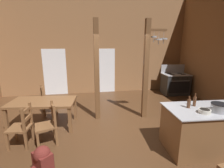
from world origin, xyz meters
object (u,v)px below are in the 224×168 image
Objects in this scene: stove_range at (175,84)px; backpack at (43,162)px; mixing_bowl_on_counter at (205,111)px; bottle_tall_on_counter at (189,103)px; ladderback_chair_by_post at (47,100)px; kitchen_island at (216,129)px; ladderback_chair_near_window at (22,127)px; bottle_short_on_counter at (195,101)px; stockpot_on_counter at (219,108)px; dining_table at (43,104)px; ladderback_chair_at_table_end at (48,125)px.

stove_range is 6.37m from backpack.
bottle_tall_on_counter is (-0.14, 0.30, 0.06)m from mixing_bowl_on_counter.
ladderback_chair_by_post is at bearing -166.46° from stove_range.
kitchen_island is 4.21m from ladderback_chair_near_window.
kitchen_island is at bearing -24.37° from bottle_short_on_counter.
stockpot_on_counter is at bearing -33.72° from bottle_tall_on_counter.
bottle_tall_on_counter is at bearing -117.86° from stove_range.
bottle_short_on_counter reaches higher than mixing_bowl_on_counter.
ladderback_chair_near_window is 3.77× the size of bottle_tall_on_counter.
stove_range reaches higher than bottle_short_on_counter.
ladderback_chair_by_post reaches higher than dining_table.
stove_range reaches higher than mixing_bowl_on_counter.
ladderback_chair_by_post is 3.77× the size of bottle_tall_on_counter.
stove_range is at bearing 65.47° from mixing_bowl_on_counter.
ladderback_chair_near_window is at bearing -107.02° from dining_table.
ladderback_chair_at_table_end is at bearing 166.75° from kitchen_island.
mixing_bowl_on_counter is 0.88× the size of bottle_tall_on_counter.
stockpot_on_counter is (3.96, -1.01, 0.57)m from ladderback_chair_near_window.
dining_table is at bearing 154.20° from bottle_tall_on_counter.
backpack is at bearing -179.09° from stockpot_on_counter.
dining_table is 0.95m from ladderback_chair_by_post.
ladderback_chair_at_table_end is (-3.58, 0.84, -0.02)m from kitchen_island.
bottle_tall_on_counter is (-0.62, 0.12, 0.57)m from kitchen_island.
stockpot_on_counter is at bearing -14.34° from ladderback_chair_near_window.
stockpot_on_counter is at bearing 0.91° from backpack.
stove_range reaches higher than ladderback_chair_at_table_end.
stockpot_on_counter is (3.41, -1.02, 0.57)m from ladderback_chair_at_table_end.
stockpot_on_counter reaches higher than ladderback_chair_by_post.
stove_range is 4.39m from stockpot_on_counter.
backpack is 3.15m from bottle_short_on_counter.
bottle_short_on_counter is at bearing 82.44° from mixing_bowl_on_counter.
ladderback_chair_at_table_end is 1.09m from backpack.
kitchen_island is at bearing -33.52° from ladderback_chair_by_post.
kitchen_island is at bearing 45.91° from stockpot_on_counter.
mixing_bowl_on_counter is at bearing -38.79° from ladderback_chair_by_post.
bottle_short_on_counter is (-0.43, 0.20, 0.58)m from kitchen_island.
dining_table is at bearing 156.34° from kitchen_island.
stockpot_on_counter is 1.50× the size of bottle_tall_on_counter.
dining_table is (-5.24, -2.20, 0.17)m from stove_range.
mixing_bowl_on_counter is at bearing -15.45° from ladderback_chair_near_window.
ladderback_chair_near_window is 3.63m from bottle_tall_on_counter.
ladderback_chair_near_window is at bearing 170.17° from bottle_short_on_counter.
bottle_short_on_counter is at bearing -23.57° from dining_table.
kitchen_island is 2.34× the size of ladderback_chair_by_post.
stove_range is 0.73× the size of dining_table.
bottle_short_on_counter is (-1.81, -3.70, 0.57)m from stove_range.
ladderback_chair_near_window is 0.55m from ladderback_chair_at_table_end.
bottle_tall_on_counter is at bearing 114.93° from mixing_bowl_on_counter.
ladderback_chair_by_post is at bearing 145.47° from bottle_short_on_counter.
bottle_tall_on_counter is at bearing 146.28° from stockpot_on_counter.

